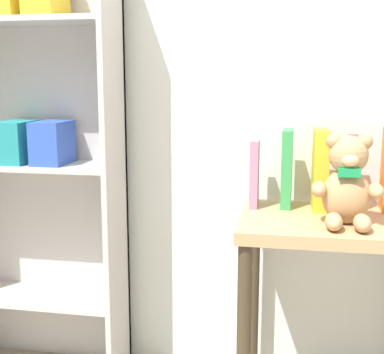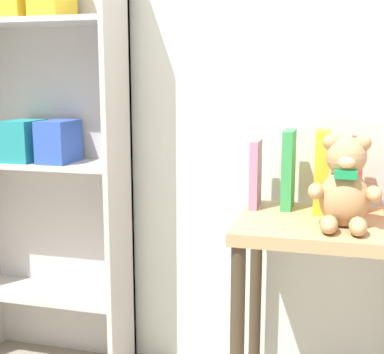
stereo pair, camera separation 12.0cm
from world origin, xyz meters
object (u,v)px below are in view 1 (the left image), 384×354
Objects in this scene: display_table at (336,257)px; book_standing_red at (353,173)px; teddy_bear at (347,184)px; book_standing_yellow at (320,170)px; book_standing_pink at (255,173)px; book_standing_green at (287,168)px; bookshelf_side at (41,141)px.

display_table is 2.83× the size of book_standing_red.
teddy_bear is 0.19m from book_standing_yellow.
book_standing_red reaches higher than book_standing_pink.
teddy_bear is at bearing -70.81° from book_standing_yellow.
book_standing_pink is (-0.25, 0.12, 0.23)m from display_table.
book_standing_yellow is (0.10, -0.02, 0.00)m from book_standing_green.
book_standing_pink is at bearing 155.19° from display_table.
bookshelf_side is at bearing 175.60° from book_standing_pink.
book_standing_red is (1.05, -0.03, -0.07)m from bookshelf_side.
display_table is 2.53× the size of teddy_bear.
book_standing_yellow is at bearing -10.11° from book_standing_green.
book_standing_red is (0.20, -0.00, -0.01)m from book_standing_green.
display_table is 0.27m from book_standing_yellow.
teddy_bear is 1.12× the size of book_standing_red.
display_table is at bearing -66.54° from book_standing_yellow.
teddy_bear is 1.20× the size of book_standing_pink.
book_standing_green is at bearing 130.49° from teddy_bear.
bookshelf_side is 2.33× the size of display_table.
book_standing_pink is at bearing -3.24° from bookshelf_side.
bookshelf_side reaches higher than display_table.
display_table is at bearing -110.59° from book_standing_red.
book_standing_green reaches higher than book_standing_red.
book_standing_green is (0.85, -0.03, -0.07)m from bookshelf_side.
book_standing_red reaches higher than display_table.
teddy_bear is at bearing -77.13° from display_table.
book_standing_red is (0.04, 0.19, -0.00)m from teddy_bear.
bookshelf_side is at bearing 170.97° from display_table.
teddy_bear is at bearing -35.47° from book_standing_pink.
book_standing_green is at bearing -2.02° from bookshelf_side.
book_standing_green is at bearing 5.87° from book_standing_pink.
display_table is at bearing -9.03° from bookshelf_side.
book_standing_pink is 0.30m from book_standing_red.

